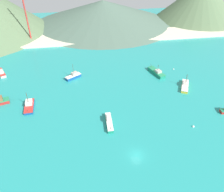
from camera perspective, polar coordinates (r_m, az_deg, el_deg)
name	(u,v)px	position (r m, az deg, el deg)	size (l,w,h in m)	color
ground	(117,97)	(86.60, 1.31, -0.20)	(260.00, 280.00, 0.50)	teal
fishing_boat_0	(29,105)	(85.72, -20.80, -2.33)	(3.70, 8.97, 6.42)	#14478C
fishing_boat_3	(185,86)	(96.67, 18.52, 2.60)	(6.90, 10.09, 5.92)	gold
fishing_boat_5	(109,122)	(73.05, -0.76, -6.75)	(2.26, 9.28, 2.69)	#198466
fishing_boat_6	(1,73)	(113.40, -26.92, 5.44)	(5.97, 9.11, 2.54)	silver
fishing_boat_7	(157,72)	(103.74, 11.56, 6.10)	(5.56, 11.21, 4.96)	#198466
fishing_boat_9	(73,76)	(99.76, -10.03, 5.14)	(7.50, 6.04, 6.78)	#14478C
buoy_0	(193,127)	(77.19, 20.45, -7.49)	(0.77, 0.77, 0.77)	silver
buoy_1	(174,69)	(110.13, 15.76, 6.76)	(0.62, 0.62, 0.62)	silver
beach_strip	(98,37)	(145.76, -3.69, 15.03)	(247.00, 21.23, 1.20)	beige
hill_central	(103,12)	(175.75, -2.40, 21.07)	(105.97, 105.97, 16.56)	#4C6656
hill_east	(201,1)	(194.96, 22.14, 21.99)	(68.04, 68.04, 28.66)	#56704C
radio_tower	(26,13)	(142.98, -21.62, 19.45)	(3.39, 2.71, 33.85)	#B7332D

